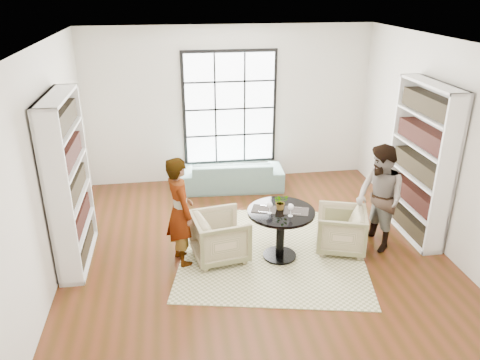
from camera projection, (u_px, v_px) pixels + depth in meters
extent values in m
plane|color=#552714|center=(257.00, 255.00, 6.89)|extent=(6.00, 6.00, 0.00)
plane|color=silver|center=(229.00, 105.00, 9.03)|extent=(5.50, 0.00, 5.50)
plane|color=silver|center=(45.00, 171.00, 5.92)|extent=(0.00, 6.00, 6.00)
plane|color=silver|center=(447.00, 149.00, 6.68)|extent=(0.00, 6.00, 6.00)
plane|color=silver|center=(332.00, 296.00, 3.57)|extent=(5.50, 0.00, 5.50)
plane|color=white|center=(260.00, 45.00, 5.71)|extent=(6.00, 6.00, 0.00)
cube|color=black|center=(230.00, 108.00, 9.03)|extent=(1.82, 0.06, 2.22)
cube|color=white|center=(230.00, 109.00, 8.99)|extent=(1.70, 0.02, 2.10)
cube|color=beige|center=(272.00, 251.00, 6.97)|extent=(3.13, 3.13, 0.01)
cylinder|color=black|center=(279.00, 256.00, 6.83)|extent=(0.48, 0.48, 0.04)
cylinder|color=black|center=(280.00, 235.00, 6.69)|extent=(0.12, 0.12, 0.68)
cylinder|color=black|center=(281.00, 212.00, 6.55)|extent=(0.95, 0.95, 0.04)
imported|color=slate|center=(232.00, 174.00, 9.00)|extent=(2.00, 0.88, 0.57)
imported|color=tan|center=(220.00, 237.00, 6.69)|extent=(0.87, 0.85, 0.69)
imported|color=tan|center=(341.00, 230.00, 6.92)|extent=(0.90, 0.88, 0.65)
imported|color=gray|center=(180.00, 211.00, 6.44)|extent=(0.54, 0.67, 1.59)
imported|color=gray|center=(380.00, 198.00, 6.81)|extent=(0.75, 0.88, 1.60)
cube|color=black|center=(264.00, 209.00, 6.57)|extent=(0.41, 0.36, 0.01)
cube|color=black|center=(296.00, 211.00, 6.52)|extent=(0.41, 0.36, 0.01)
cylinder|color=silver|center=(270.00, 213.00, 6.46)|extent=(0.06, 0.06, 0.01)
cylinder|color=silver|center=(270.00, 210.00, 6.44)|extent=(0.01, 0.01, 0.10)
sphere|color=maroon|center=(270.00, 205.00, 6.41)|extent=(0.08, 0.08, 0.08)
ellipsoid|color=white|center=(270.00, 205.00, 6.41)|extent=(0.08, 0.08, 0.09)
cylinder|color=silver|center=(290.00, 216.00, 6.39)|extent=(0.07, 0.07, 0.01)
cylinder|color=silver|center=(291.00, 212.00, 6.37)|extent=(0.01, 0.01, 0.10)
sphere|color=maroon|center=(291.00, 207.00, 6.33)|extent=(0.08, 0.08, 0.08)
ellipsoid|color=white|center=(291.00, 207.00, 6.33)|extent=(0.08, 0.08, 0.09)
imported|color=gray|center=(281.00, 202.00, 6.54)|extent=(0.25, 0.23, 0.23)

